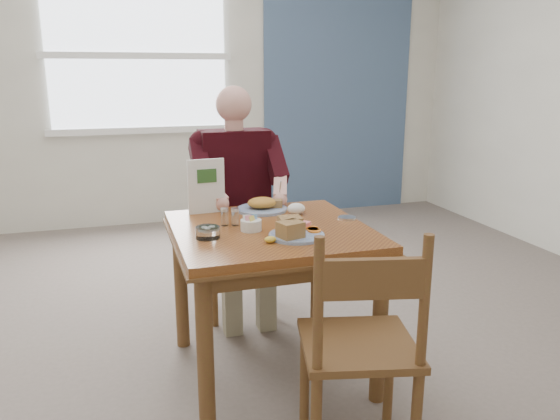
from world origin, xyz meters
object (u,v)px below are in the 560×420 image
object	(u,v)px
chair_far	(235,235)
diner	(237,185)
table	(271,250)
chair_near	(361,347)
far_plate	(263,206)
near_plate	(294,230)

from	to	relation	value
chair_far	diner	xyz separation A→B (m)	(0.00, -0.09, 0.33)
diner	table	bearing A→B (deg)	-90.00
table	chair_near	world-z (taller)	chair_near
diner	far_plate	distance (m)	0.40
diner	near_plate	xyz separation A→B (m)	(0.06, -0.89, -0.03)
chair_far	near_plate	world-z (taller)	chair_far
diner	far_plate	bearing A→B (deg)	-82.74
chair_far	chair_near	size ratio (longest dim) A/B	1.00
near_plate	chair_far	bearing A→B (deg)	93.23
chair_far	far_plate	xyz separation A→B (m)	(0.05, -0.48, 0.30)
table	chair_near	bearing A→B (deg)	-79.57
table	chair_near	xyz separation A→B (m)	(0.13, -0.73, -0.16)
chair_far	near_plate	xyz separation A→B (m)	(0.06, -0.98, 0.30)
chair_near	chair_far	bearing A→B (deg)	95.02
diner	far_plate	size ratio (longest dim) A/B	4.23
chair_near	far_plate	world-z (taller)	chair_near
far_plate	table	bearing A→B (deg)	-98.97
chair_near	diner	distance (m)	1.48
chair_far	near_plate	distance (m)	1.02
chair_near	table	bearing A→B (deg)	100.43
chair_far	far_plate	bearing A→B (deg)	-84.08
table	near_plate	distance (m)	0.24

